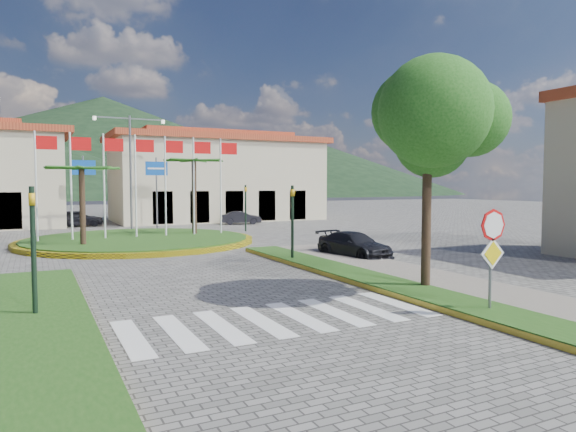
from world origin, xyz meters
name	(u,v)px	position (x,y,z in m)	size (l,w,h in m)	color
ground	(377,374)	(0.00, 0.00, 0.00)	(160.00, 160.00, 0.00)	#585654
sidewalk_right	(520,307)	(6.00, 2.00, 0.07)	(4.00, 28.00, 0.15)	gray
verge_right	(486,312)	(4.80, 2.00, 0.09)	(1.60, 28.00, 0.18)	#1D4A15
crosswalk	(277,319)	(0.00, 4.00, 0.01)	(8.00, 3.00, 0.01)	silver
roundabout_island	(138,240)	(0.00, 22.00, 0.18)	(12.70, 12.70, 6.00)	yellow
stop_sign	(492,244)	(4.90, 1.96, 1.79)	(0.80, 0.11, 2.65)	slate
deciduous_tree	(428,120)	(5.50, 5.00, 5.18)	(3.60, 3.60, 6.80)	black
traffic_light_left	(33,239)	(-5.20, 6.50, 1.94)	(0.15, 0.18, 3.20)	black
traffic_light_right	(292,216)	(4.50, 12.00, 1.94)	(0.15, 0.18, 3.20)	black
traffic_light_far	(246,203)	(8.00, 26.00, 1.94)	(0.18, 0.15, 3.20)	black
direction_sign_west	(84,180)	(-2.00, 30.97, 3.53)	(1.60, 0.14, 5.20)	slate
direction_sign_east	(157,180)	(3.00, 30.97, 3.53)	(1.60, 0.14, 5.20)	slate
street_lamp_centre	(131,166)	(1.00, 30.00, 4.50)	(4.80, 0.16, 8.00)	slate
building_right	(217,177)	(10.00, 38.00, 3.90)	(19.08, 9.54, 8.05)	beige
hill_far_mid	(104,146)	(15.00, 160.00, 15.00)	(180.00, 180.00, 30.00)	black
hill_far_east	(300,166)	(70.00, 135.00, 9.00)	(120.00, 120.00, 18.00)	black
hill_near_back	(8,164)	(-10.00, 130.00, 8.00)	(110.00, 110.00, 16.00)	black
white_van	(35,219)	(-5.04, 36.41, 0.63)	(2.08, 4.50, 1.25)	silver
car_dark_a	(77,218)	(-2.18, 35.24, 0.64)	(1.52, 3.77, 1.28)	black
car_dark_b	(241,218)	(9.98, 31.93, 0.53)	(1.12, 3.22, 1.06)	black
car_side_right	(354,245)	(7.55, 11.91, 0.56)	(1.58, 3.88, 1.13)	black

